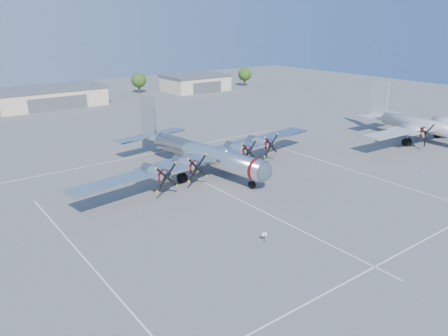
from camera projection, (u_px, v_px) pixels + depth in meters
ground at (235, 197)px, 59.08m from camera, size 260.00×260.00×0.00m
parking_lines at (243, 201)px, 57.75m from camera, size 60.00×50.08×0.01m
hangar_center at (50, 97)px, 120.12m from camera, size 28.60×14.60×5.40m
hangar_east at (195, 82)px, 147.51m from camera, size 20.60×14.60×5.40m
tree_east at (139, 80)px, 141.31m from camera, size 4.80×4.80×6.64m
tree_far_east at (245, 74)px, 156.95m from camera, size 4.80×4.80×6.64m
main_bomber_b29 at (201, 171)px, 69.41m from camera, size 50.21×37.77×10.23m
twin_engine_east at (416, 140)px, 87.02m from camera, size 35.02×25.95×10.75m
info_placard at (264, 235)px, 47.10m from camera, size 0.56×0.20×1.09m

